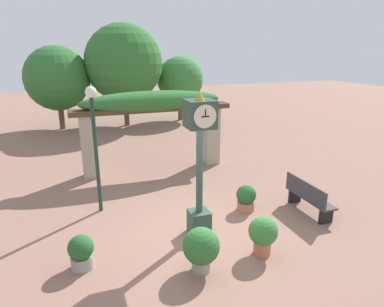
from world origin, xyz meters
The scene contains 10 objects.
ground_plane centered at (0.00, 0.00, 0.00)m, with size 60.00×60.00×0.00m, color #8E6656.
pedestal_clock centered at (-0.04, 0.02, 1.92)m, with size 0.60×0.64×3.31m.
pergola centered at (0.00, 4.67, 2.14)m, with size 5.48×1.11×2.80m.
potted_plant_near_left centered at (-2.70, -0.46, 0.36)m, with size 0.50×0.50×0.71m.
potted_plant_near_right centered at (0.91, -1.23, 0.49)m, with size 0.61×0.61×0.85m.
potted_plant_far_left centered at (1.56, 0.71, 0.36)m, with size 0.53×0.53×0.71m.
potted_plant_far_right centered at (-0.51, -1.32, 0.51)m, with size 0.73×0.73×0.91m.
park_bench centered at (3.03, 0.05, 0.44)m, with size 0.42×1.60×0.89m.
lamp_post centered at (-2.12, 1.99, 2.21)m, with size 0.28×0.28×3.30m.
tree_line centered at (-0.23, 12.37, 3.00)m, with size 9.66×4.10×5.43m.
Camera 1 is at (-2.59, -6.68, 4.21)m, focal length 32.00 mm.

